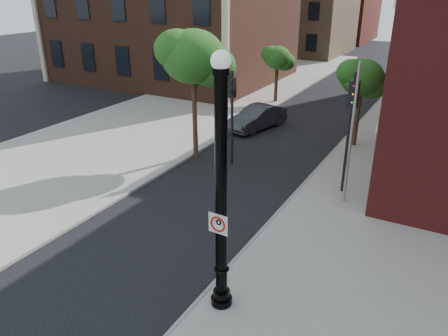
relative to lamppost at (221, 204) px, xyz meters
The scene contains 15 objects.
ground 4.20m from the lamppost, 164.41° to the left, with size 120.00×120.00×0.00m, color black.
sidewalk_right 11.67m from the lamppost, 72.77° to the left, with size 8.00×60.00×0.12m, color gray.
sidewalk_left 22.30m from the lamppost, 121.90° to the left, with size 10.00×50.00×0.12m, color gray.
curb_edge 11.20m from the lamppost, 93.29° to the left, with size 0.10×60.00×0.14m, color gray.
bg_building_tan_a 47.17m from the lamppost, 108.15° to the left, with size 12.00×12.00×12.00m, color #816446.
bg_building_red 60.58m from the lamppost, 104.02° to the left, with size 12.00×12.00×10.00m, color maroon.
lamppost is the anchor object (origin of this frame).
no_parking_sign 0.50m from the lamppost, 87.11° to the right, with size 0.54×0.07×0.54m.
parked_car 15.88m from the lamppost, 111.59° to the left, with size 1.44×4.14×1.37m, color #292A2E.
traffic_signal_left 10.05m from the lamppost, 116.60° to the left, with size 0.29×0.37×4.49m.
traffic_signal_right 8.50m from the lamppost, 83.08° to the left, with size 0.39×0.44×5.04m.
utility_pole 7.66m from the lamppost, 80.17° to the left, with size 0.11×0.11×5.57m, color #999999.
street_tree_a 11.09m from the lamppost, 125.79° to the left, with size 3.45×3.12×6.22m.
street_tree_b 21.92m from the lamppost, 109.00° to the left, with size 2.23×2.02×4.02m.
street_tree_c 14.33m from the lamppost, 89.62° to the left, with size 2.57×2.32×4.63m.
Camera 1 is at (7.31, -8.96, 8.18)m, focal length 35.00 mm.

